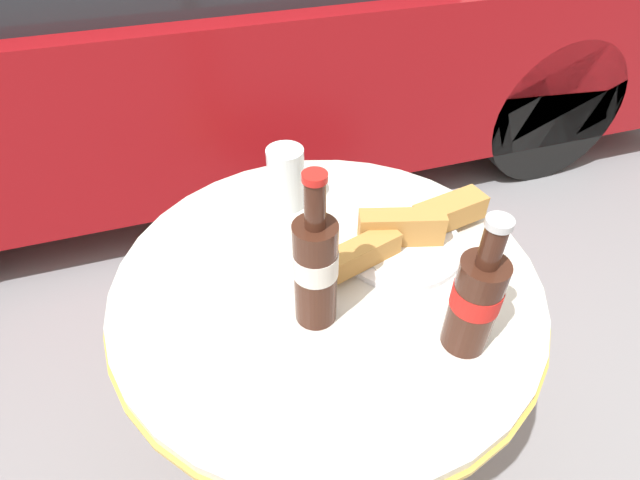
{
  "coord_description": "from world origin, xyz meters",
  "views": [
    {
      "loc": [
        -0.19,
        -0.55,
        1.31
      ],
      "look_at": [
        0.0,
        0.04,
        0.76
      ],
      "focal_mm": 28.0,
      "sensor_mm": 36.0,
      "label": 1
    }
  ],
  "objects_px": {
    "bistro_table": "(326,336)",
    "lunch_plate_near": "(405,235)",
    "parked_car": "(194,9)",
    "drinking_glass": "(286,180)",
    "cola_bottle_right": "(475,300)",
    "cola_bottle_left": "(315,267)"
  },
  "relations": [
    {
      "from": "bistro_table",
      "to": "lunch_plate_near",
      "type": "bearing_deg",
      "value": 10.4
    },
    {
      "from": "parked_car",
      "to": "bistro_table",
      "type": "bearing_deg",
      "value": -89.74
    },
    {
      "from": "drinking_glass",
      "to": "lunch_plate_near",
      "type": "xyz_separation_m",
      "value": [
        0.16,
        -0.18,
        -0.03
      ]
    },
    {
      "from": "bistro_table",
      "to": "cola_bottle_right",
      "type": "height_order",
      "value": "cola_bottle_right"
    },
    {
      "from": "bistro_table",
      "to": "cola_bottle_left",
      "type": "relative_size",
      "value": 2.76
    },
    {
      "from": "bistro_table",
      "to": "cola_bottle_left",
      "type": "xyz_separation_m",
      "value": [
        -0.04,
        -0.07,
        0.26
      ]
    },
    {
      "from": "cola_bottle_left",
      "to": "parked_car",
      "type": "xyz_separation_m",
      "value": [
        0.03,
        1.87,
        -0.2
      ]
    },
    {
      "from": "cola_bottle_left",
      "to": "cola_bottle_right",
      "type": "xyz_separation_m",
      "value": [
        0.19,
        -0.11,
        -0.01
      ]
    },
    {
      "from": "drinking_glass",
      "to": "lunch_plate_near",
      "type": "relative_size",
      "value": 0.36
    },
    {
      "from": "cola_bottle_left",
      "to": "drinking_glass",
      "type": "distance_m",
      "value": 0.29
    },
    {
      "from": "cola_bottle_left",
      "to": "cola_bottle_right",
      "type": "bearing_deg",
      "value": -30.71
    },
    {
      "from": "cola_bottle_right",
      "to": "parked_car",
      "type": "height_order",
      "value": "parked_car"
    },
    {
      "from": "bistro_table",
      "to": "parked_car",
      "type": "distance_m",
      "value": 1.8
    },
    {
      "from": "lunch_plate_near",
      "to": "parked_car",
      "type": "distance_m",
      "value": 1.78
    },
    {
      "from": "lunch_plate_near",
      "to": "bistro_table",
      "type": "bearing_deg",
      "value": -169.6
    },
    {
      "from": "drinking_glass",
      "to": "parked_car",
      "type": "xyz_separation_m",
      "value": [
        0.0,
        1.59,
        -0.15
      ]
    },
    {
      "from": "cola_bottle_right",
      "to": "lunch_plate_near",
      "type": "distance_m",
      "value": 0.22
    },
    {
      "from": "bistro_table",
      "to": "parked_car",
      "type": "relative_size",
      "value": 0.17
    },
    {
      "from": "bistro_table",
      "to": "cola_bottle_right",
      "type": "xyz_separation_m",
      "value": [
        0.15,
        -0.19,
        0.25
      ]
    },
    {
      "from": "drinking_glass",
      "to": "lunch_plate_near",
      "type": "bearing_deg",
      "value": -48.08
    },
    {
      "from": "bistro_table",
      "to": "lunch_plate_near",
      "type": "xyz_separation_m",
      "value": [
        0.15,
        0.03,
        0.19
      ]
    },
    {
      "from": "bistro_table",
      "to": "cola_bottle_left",
      "type": "height_order",
      "value": "cola_bottle_left"
    }
  ]
}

